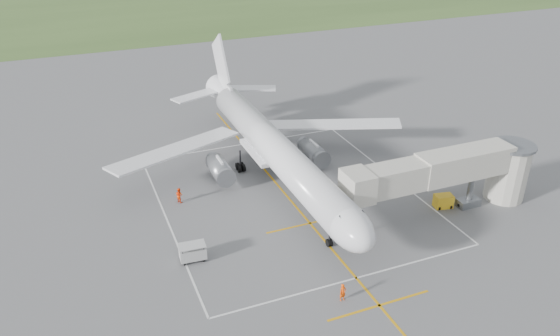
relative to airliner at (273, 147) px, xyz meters
name	(u,v)px	position (x,y,z in m)	size (l,w,h in m)	color
ground	(275,182)	(0.00, -0.75, -4.39)	(700.00, 700.00, 0.00)	#5D5D5F
grass_strip	(123,2)	(0.00, 129.25, -4.38)	(700.00, 120.00, 0.02)	#3B5726
apron_markings	(294,205)	(0.00, -6.57, -4.38)	(28.20, 60.00, 0.01)	#CD8C0C
airliner	(273,147)	(0.00, 0.00, 0.00)	(38.93, 46.75, 13.52)	silver
jet_bridge	(457,172)	(15.72, -14.25, 0.35)	(23.40, 5.00, 7.20)	#ABA79B
gpu_unit	(443,201)	(15.25, -13.35, -3.66)	(2.20, 1.74, 1.49)	gold
baggage_cart	(193,252)	(-13.16, -12.35, -3.50)	(2.61, 1.68, 1.74)	#B2B2B2
ramp_worker_nose	(343,292)	(-2.61, -22.93, -3.55)	(0.62, 0.40, 1.69)	#FA4A07
ramp_worker_wing	(179,195)	(-11.85, -1.01, -3.50)	(0.86, 0.67, 1.78)	#FF4008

